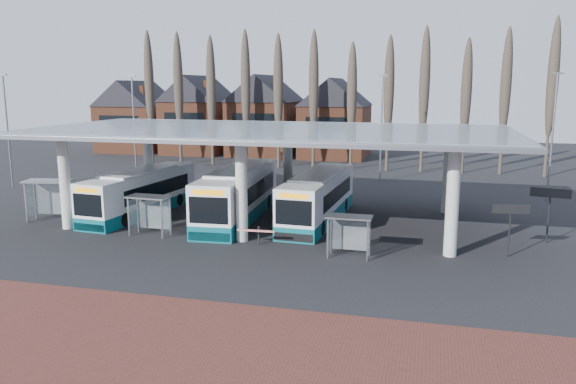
% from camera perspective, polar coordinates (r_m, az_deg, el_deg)
% --- Properties ---
extents(ground, '(140.00, 140.00, 0.00)m').
position_cam_1_polar(ground, '(31.69, -6.15, -6.13)').
color(ground, black).
rests_on(ground, ground).
extents(brick_strip, '(70.00, 10.00, 0.03)m').
position_cam_1_polar(brick_strip, '(21.63, -17.77, -14.85)').
color(brick_strip, '#5A2924').
rests_on(brick_strip, ground).
extents(station_canopy, '(32.00, 16.00, 6.34)m').
position_cam_1_polar(station_canopy, '(38.07, -2.08, 5.50)').
color(station_canopy, silver).
rests_on(station_canopy, ground).
extents(poplar_row, '(45.10, 1.10, 14.50)m').
position_cam_1_polar(poplar_row, '(62.28, 4.56, 10.38)').
color(poplar_row, '#473D33').
rests_on(poplar_row, ground).
extents(townhouse_row, '(36.80, 10.30, 12.25)m').
position_cam_1_polar(townhouse_row, '(77.13, -5.73, 8.32)').
color(townhouse_row, brown).
rests_on(townhouse_row, ground).
extents(lamp_post_a, '(0.80, 0.16, 10.17)m').
position_cam_1_polar(lamp_post_a, '(58.13, -15.37, 6.61)').
color(lamp_post_a, slate).
rests_on(lamp_post_a, ground).
extents(lamp_post_b, '(0.80, 0.16, 10.17)m').
position_cam_1_polar(lamp_post_b, '(54.69, 9.47, 6.60)').
color(lamp_post_b, slate).
rests_on(lamp_post_b, ground).
extents(lamp_post_c, '(0.80, 0.16, 10.17)m').
position_cam_1_polar(lamp_post_c, '(49.35, 25.28, 5.28)').
color(lamp_post_c, slate).
rests_on(lamp_post_c, ground).
extents(lamp_post_d, '(0.80, 0.16, 10.17)m').
position_cam_1_polar(lamp_post_d, '(56.23, -26.60, 5.73)').
color(lamp_post_d, slate).
rests_on(lamp_post_d, ground).
extents(bus_0, '(3.48, 11.71, 3.20)m').
position_cam_1_polar(bus_0, '(42.01, -14.68, -0.10)').
color(bus_0, white).
rests_on(bus_0, ground).
extents(bus_1, '(3.57, 12.98, 3.56)m').
position_cam_1_polar(bus_1, '(39.31, -5.05, -0.27)').
color(bus_1, white).
rests_on(bus_1, ground).
extents(bus_2, '(3.10, 12.09, 3.33)m').
position_cam_1_polar(bus_2, '(38.64, 3.11, -0.60)').
color(bus_2, white).
rests_on(bus_2, ground).
extents(shelter_0, '(3.27, 2.04, 2.83)m').
position_cam_1_polar(shelter_0, '(41.81, -23.10, 0.09)').
color(shelter_0, gray).
rests_on(shelter_0, ground).
extents(shelter_1, '(2.74, 1.46, 2.49)m').
position_cam_1_polar(shelter_1, '(35.80, -13.82, -1.42)').
color(shelter_1, gray).
rests_on(shelter_1, ground).
extents(shelter_2, '(2.47, 1.24, 2.30)m').
position_cam_1_polar(shelter_2, '(30.54, 6.25, -3.53)').
color(shelter_2, gray).
rests_on(shelter_2, ground).
extents(info_sign_0, '(1.95, 0.37, 2.91)m').
position_cam_1_polar(info_sign_0, '(32.40, 21.68, -2.01)').
color(info_sign_0, black).
rests_on(info_sign_0, ground).
extents(info_sign_1, '(2.20, 0.54, 3.30)m').
position_cam_1_polar(info_sign_1, '(36.17, 25.10, -0.47)').
color(info_sign_1, black).
rests_on(info_sign_1, ground).
extents(barrier, '(2.23, 0.65, 1.12)m').
position_cam_1_polar(barrier, '(32.51, -3.21, -4.06)').
color(barrier, black).
rests_on(barrier, ground).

